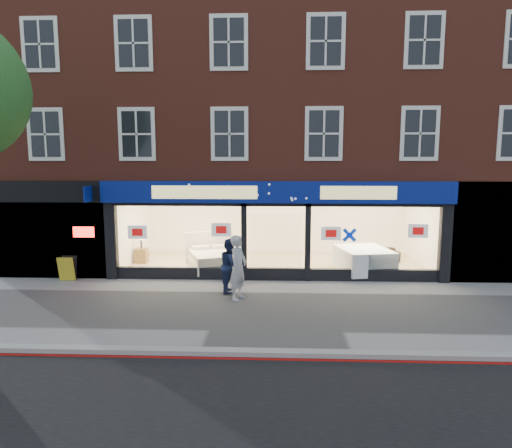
# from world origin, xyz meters

# --- Properties ---
(ground) EXTENTS (120.00, 120.00, 0.00)m
(ground) POSITION_xyz_m (0.00, 0.00, 0.00)
(ground) COLOR gray
(ground) RESTS_ON ground
(kerb_line) EXTENTS (60.00, 0.10, 0.01)m
(kerb_line) POSITION_xyz_m (0.00, -3.10, 0.01)
(kerb_line) COLOR #8C0A07
(kerb_line) RESTS_ON ground
(kerb_stone) EXTENTS (60.00, 0.25, 0.12)m
(kerb_stone) POSITION_xyz_m (0.00, -2.90, 0.06)
(kerb_stone) COLOR gray
(kerb_stone) RESTS_ON ground
(showroom_floor) EXTENTS (11.00, 4.50, 0.10)m
(showroom_floor) POSITION_xyz_m (0.00, 5.25, 0.05)
(showroom_floor) COLOR tan
(showroom_floor) RESTS_ON ground
(building) EXTENTS (19.00, 8.26, 10.30)m
(building) POSITION_xyz_m (-0.02, 6.93, 6.67)
(building) COLOR brown
(building) RESTS_ON ground
(display_bed) EXTENTS (2.37, 2.59, 1.20)m
(display_bed) POSITION_xyz_m (-2.22, 4.33, 0.44)
(display_bed) COLOR beige
(display_bed) RESTS_ON showroom_floor
(bedside_table) EXTENTS (0.46, 0.46, 0.55)m
(bedside_table) POSITION_xyz_m (-5.10, 5.03, 0.38)
(bedside_table) COLOR brown
(bedside_table) RESTS_ON showroom_floor
(mattress_stack) EXTENTS (1.99, 2.32, 0.80)m
(mattress_stack) POSITION_xyz_m (3.10, 4.04, 0.50)
(mattress_stack) COLOR silver
(mattress_stack) RESTS_ON showroom_floor
(sofa) EXTENTS (2.13, 1.26, 0.58)m
(sofa) POSITION_xyz_m (3.70, 5.55, 0.39)
(sofa) COLOR black
(sofa) RESTS_ON showroom_floor
(a_board) EXTENTS (0.54, 0.35, 0.82)m
(a_board) POSITION_xyz_m (-6.90, 2.70, 0.41)
(a_board) COLOR gold
(a_board) RESTS_ON ground
(pedestrian_grey) EXTENTS (0.66, 0.79, 1.86)m
(pedestrian_grey) POSITION_xyz_m (-1.07, 0.90, 0.93)
(pedestrian_grey) COLOR #A9ADB1
(pedestrian_grey) RESTS_ON ground
(pedestrian_blue) EXTENTS (0.64, 0.81, 1.64)m
(pedestrian_blue) POSITION_xyz_m (-1.36, 1.62, 0.82)
(pedestrian_blue) COLOR #182244
(pedestrian_blue) RESTS_ON ground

